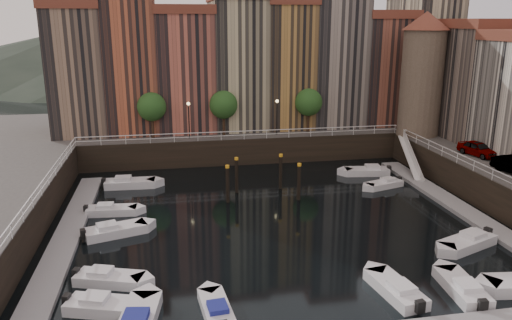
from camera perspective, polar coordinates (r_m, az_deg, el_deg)
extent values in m
plane|color=black|center=(41.70, 2.10, -6.65)|extent=(200.00, 200.00, 0.00)
cube|color=black|center=(65.78, -2.71, 3.08)|extent=(80.00, 20.00, 3.00)
cube|color=gray|center=(40.63, -20.74, -8.07)|extent=(2.00, 28.00, 0.35)
cube|color=gray|center=(46.82, 22.22, -5.08)|extent=(2.00, 28.00, 0.35)
cone|color=#2D382D|center=(149.49, -18.95, 11.47)|extent=(80.00, 80.00, 14.00)
cone|color=#2D382D|center=(148.42, -5.21, 12.98)|extent=(100.00, 100.00, 18.00)
cone|color=#2D382D|center=(155.68, 8.04, 11.92)|extent=(70.00, 70.00, 12.00)
cube|color=#856A55|center=(62.19, -19.40, 9.43)|extent=(6.00, 10.00, 14.00)
cube|color=brown|center=(61.93, -20.05, 16.32)|extent=(6.30, 10.30, 1.00)
cube|color=#AD5536|center=(61.46, -13.96, 10.72)|extent=(5.80, 10.00, 16.00)
cube|color=#B35C49|center=(61.50, -8.08, 9.85)|extent=(6.50, 10.00, 13.50)
cube|color=brown|center=(61.21, -8.35, 16.62)|extent=(6.80, 10.30, 1.00)
cube|color=tan|center=(62.01, -2.14, 10.74)|extent=(6.20, 10.00, 15.00)
cube|color=#AA7C3E|center=(63.13, 3.27, 10.58)|extent=(5.60, 10.00, 14.50)
cube|color=brown|center=(62.92, 3.38, 17.63)|extent=(5.90, 10.30, 1.00)
cube|color=gray|center=(64.71, 8.56, 11.45)|extent=(6.40, 10.00, 16.50)
cube|color=brown|center=(67.09, 13.60, 9.84)|extent=(6.00, 10.00, 13.00)
cube|color=brown|center=(66.79, 13.99, 15.81)|extent=(6.30, 10.30, 1.00)
cube|color=tan|center=(69.58, 18.24, 10.73)|extent=(5.90, 10.00, 15.50)
cube|color=#746458|center=(61.05, 24.89, 7.82)|extent=(9.00, 8.00, 12.00)
cube|color=brown|center=(60.67, 25.61, 13.89)|extent=(9.30, 8.30, 1.00)
cylinder|color=#6B5B4C|center=(59.76, 18.35, 8.33)|extent=(4.60, 4.60, 12.00)
cone|color=brown|center=(59.36, 18.93, 14.84)|extent=(5.20, 5.20, 2.00)
cylinder|color=black|center=(57.08, -11.71, 3.59)|extent=(0.30, 0.30, 2.40)
sphere|color=#1E4719|center=(56.64, -11.84, 5.97)|extent=(3.20, 3.20, 3.20)
cylinder|color=black|center=(57.41, -3.69, 3.96)|extent=(0.30, 0.30, 2.40)
sphere|color=#1E4719|center=(56.97, -3.74, 6.32)|extent=(3.20, 3.20, 3.20)
cylinder|color=black|center=(59.35, 5.97, 4.29)|extent=(0.30, 0.30, 2.40)
sphere|color=#1E4719|center=(58.93, 6.03, 6.58)|extent=(3.20, 3.20, 3.20)
cylinder|color=black|center=(55.97, -7.67, 4.38)|extent=(0.12, 0.12, 4.00)
sphere|color=#FFD88C|center=(55.61, -7.74, 6.40)|extent=(0.36, 0.36, 0.36)
cylinder|color=black|center=(57.26, 2.40, 4.76)|extent=(0.12, 0.12, 4.00)
sphere|color=#FFD88C|center=(56.92, 2.43, 6.74)|extent=(0.36, 0.36, 0.36)
cube|color=white|center=(55.59, -1.37, 3.33)|extent=(36.00, 0.08, 0.08)
cube|color=white|center=(55.69, -1.37, 2.88)|extent=(36.00, 0.06, 0.06)
cube|color=white|center=(46.69, 24.57, -0.52)|extent=(0.08, 34.00, 0.08)
cube|color=white|center=(46.80, 24.51, -1.05)|extent=(0.06, 34.00, 0.06)
cube|color=white|center=(39.72, -23.81, -3.11)|extent=(0.08, 34.00, 0.08)
cube|color=white|center=(39.86, -23.74, -3.73)|extent=(0.06, 34.00, 0.06)
cube|color=white|center=(55.83, 17.26, 0.35)|extent=(2.78, 8.26, 2.81)
cube|color=white|center=(55.71, 17.30, 0.84)|extent=(1.93, 8.32, 3.65)
cylinder|color=black|center=(44.75, -3.26, -3.03)|extent=(0.32, 0.32, 3.60)
cylinder|color=orange|center=(44.19, -3.30, -0.76)|extent=(0.36, 0.36, 0.25)
cylinder|color=black|center=(47.22, -2.23, -2.00)|extent=(0.32, 0.32, 3.60)
cylinder|color=orange|center=(46.70, -2.25, 0.16)|extent=(0.36, 0.36, 0.25)
cylinder|color=black|center=(45.42, 4.93, -2.78)|extent=(0.32, 0.32, 3.60)
cylinder|color=orange|center=(44.87, 4.98, -0.53)|extent=(0.36, 0.36, 0.25)
cylinder|color=black|center=(48.36, 2.83, -1.58)|extent=(0.32, 0.32, 3.60)
cylinder|color=orange|center=(47.84, 2.85, 0.54)|extent=(0.36, 0.36, 0.25)
cube|color=silver|center=(30.40, -16.78, -15.80)|extent=(4.71, 2.97, 0.75)
cube|color=silver|center=(30.41, -17.92, -14.90)|extent=(1.70, 1.57, 0.50)
cube|color=black|center=(31.23, -20.81, -14.75)|extent=(0.49, 0.58, 0.70)
cube|color=silver|center=(33.19, -16.35, -12.95)|extent=(4.52, 2.88, 0.72)
cube|color=silver|center=(33.22, -17.34, -12.16)|extent=(1.64, 1.52, 0.48)
cube|color=black|center=(34.00, -19.86, -12.09)|extent=(0.47, 0.56, 0.67)
cube|color=silver|center=(39.93, -15.72, -7.82)|extent=(4.89, 3.07, 0.78)
cube|color=silver|center=(39.64, -16.65, -7.34)|extent=(1.76, 1.63, 0.52)
cube|color=black|center=(39.48, -19.16, -7.99)|extent=(0.50, 0.61, 0.73)
cube|color=silver|center=(44.14, -16.12, -5.60)|extent=(4.22, 1.92, 0.70)
cube|color=silver|center=(44.10, -16.88, -5.10)|extent=(1.39, 1.22, 0.47)
cube|color=black|center=(44.51, -18.87, -5.34)|extent=(0.36, 0.49, 0.65)
cube|color=silver|center=(50.63, -14.18, -2.65)|extent=(4.88, 2.07, 0.82)
cube|color=silver|center=(50.57, -14.95, -2.14)|extent=(1.59, 1.38, 0.55)
cube|color=black|center=(50.91, -17.00, -2.44)|extent=(0.41, 0.56, 0.76)
cube|color=silver|center=(39.54, 22.94, -8.75)|extent=(5.00, 3.41, 0.80)
cube|color=silver|center=(39.85, 23.55, -7.88)|extent=(1.85, 1.73, 0.53)
cube|color=black|center=(41.35, 24.95, -7.52)|extent=(0.54, 0.63, 0.74)
cube|color=silver|center=(50.61, 14.39, -2.75)|extent=(4.14, 2.61, 0.66)
cube|color=silver|center=(50.84, 14.86, -2.23)|extent=(1.49, 1.38, 0.44)
cube|color=black|center=(51.89, 16.06, -2.16)|extent=(0.43, 0.51, 0.62)
cube|color=silver|center=(54.28, 12.52, -1.32)|extent=(4.78, 2.39, 0.78)
cube|color=silver|center=(54.31, 13.19, -0.84)|extent=(1.62, 1.44, 0.52)
cube|color=black|center=(54.86, 14.95, -1.02)|extent=(0.43, 0.57, 0.73)
cube|color=silver|center=(28.81, -13.27, -17.38)|extent=(2.56, 4.94, 0.80)
cube|color=navy|center=(28.03, -13.62, -17.26)|extent=(1.51, 1.69, 0.53)
cube|color=silver|center=(29.17, -4.60, -16.64)|extent=(1.87, 4.01, 0.66)
cube|color=navy|center=(28.52, -4.40, -16.52)|extent=(1.17, 1.33, 0.44)
cube|color=silver|center=(31.91, 15.61, -14.07)|extent=(2.38, 4.72, 0.77)
cube|color=silver|center=(31.26, 16.32, -13.83)|extent=(1.43, 1.60, 0.51)
cube|color=black|center=(30.16, 18.22, -15.61)|extent=(0.56, 0.43, 0.72)
cube|color=silver|center=(33.36, 22.43, -13.37)|extent=(2.09, 4.59, 0.76)
cube|color=silver|center=(32.68, 23.01, -13.15)|extent=(1.33, 1.52, 0.51)
cube|color=black|center=(31.49, 24.47, -14.90)|extent=(0.53, 0.40, 0.71)
imported|color=gray|center=(53.08, 24.01, 1.09)|extent=(2.62, 4.44, 1.42)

